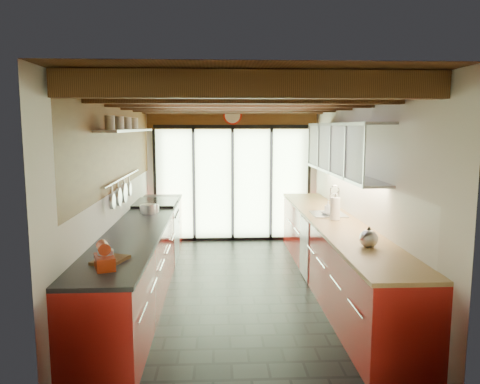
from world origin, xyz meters
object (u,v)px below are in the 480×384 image
(paper_towel, at_px, (335,209))
(stand_mixer, at_px, (105,258))
(kettle, at_px, (369,237))
(soap_bottle, at_px, (328,208))
(bowl, at_px, (329,214))

(paper_towel, bearing_deg, stand_mixer, -141.65)
(kettle, relative_size, soap_bottle, 1.30)
(stand_mixer, xyz_separation_m, kettle, (2.54, 0.62, 0.00))
(stand_mixer, relative_size, soap_bottle, 1.62)
(paper_towel, relative_size, soap_bottle, 1.88)
(soap_bottle, bearing_deg, kettle, -90.00)
(stand_mixer, bearing_deg, kettle, 13.62)
(kettle, height_order, paper_towel, paper_towel)
(kettle, xyz_separation_m, bowl, (0.00, 1.71, -0.07))
(stand_mixer, bearing_deg, soap_bottle, 43.45)
(stand_mixer, height_order, bowl, stand_mixer)
(kettle, height_order, soap_bottle, kettle)
(kettle, distance_m, paper_towel, 1.40)
(kettle, bearing_deg, paper_towel, 90.00)
(stand_mixer, distance_m, kettle, 2.61)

